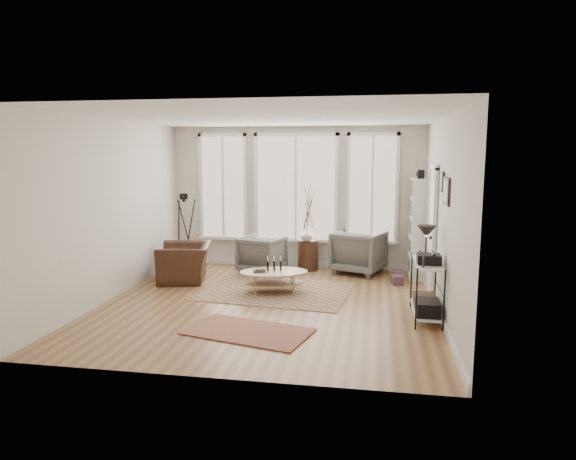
% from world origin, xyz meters
% --- Properties ---
extents(room, '(5.50, 5.54, 2.90)m').
position_xyz_m(room, '(0.02, 0.03, 1.43)').
color(room, '#9C7045').
rests_on(room, ground).
extents(bay_window, '(4.14, 0.12, 2.24)m').
position_xyz_m(bay_window, '(0.00, 2.71, 1.61)').
color(bay_window, tan).
rests_on(bay_window, ground).
extents(door, '(0.09, 1.06, 2.22)m').
position_xyz_m(door, '(2.57, 1.15, 1.12)').
color(door, silver).
rests_on(door, ground).
extents(bookcase, '(0.31, 0.85, 2.06)m').
position_xyz_m(bookcase, '(2.44, 2.23, 0.96)').
color(bookcase, white).
rests_on(bookcase, ground).
extents(low_shelf, '(0.38, 1.08, 1.30)m').
position_xyz_m(low_shelf, '(2.38, -0.30, 0.51)').
color(low_shelf, white).
rests_on(low_shelf, ground).
extents(wall_art, '(0.04, 0.88, 0.44)m').
position_xyz_m(wall_art, '(2.58, -0.27, 1.88)').
color(wall_art, black).
rests_on(wall_art, ground).
extents(rug_main, '(2.69, 2.14, 0.01)m').
position_xyz_m(rug_main, '(-0.04, 0.74, 0.01)').
color(rug_main, brown).
rests_on(rug_main, ground).
extents(rug_runner, '(1.81, 1.28, 0.01)m').
position_xyz_m(rug_runner, '(-0.01, -1.32, 0.01)').
color(rug_runner, maroon).
rests_on(rug_runner, ground).
extents(coffee_table, '(1.32, 1.03, 0.53)m').
position_xyz_m(coffee_table, '(-0.07, 0.68, 0.29)').
color(coffee_table, tan).
rests_on(coffee_table, ground).
extents(armchair_left, '(0.97, 0.99, 0.73)m').
position_xyz_m(armchair_left, '(-0.58, 2.10, 0.37)').
color(armchair_left, slate).
rests_on(armchair_left, ground).
extents(armchair_right, '(1.17, 1.19, 0.85)m').
position_xyz_m(armchair_right, '(1.32, 2.39, 0.42)').
color(armchair_right, slate).
rests_on(armchair_right, ground).
extents(side_table, '(0.41, 0.41, 1.74)m').
position_xyz_m(side_table, '(0.29, 2.45, 0.84)').
color(side_table, '#3D2216').
rests_on(side_table, ground).
extents(vase, '(0.26, 0.26, 0.26)m').
position_xyz_m(vase, '(0.28, 2.34, 0.75)').
color(vase, silver).
rests_on(vase, side_table).
extents(accent_chair, '(1.24, 1.14, 0.68)m').
position_xyz_m(accent_chair, '(-1.86, 1.21, 0.34)').
color(accent_chair, '#3D2216').
rests_on(accent_chair, ground).
extents(tripod_camera, '(0.55, 0.55, 1.56)m').
position_xyz_m(tripod_camera, '(-2.15, 2.00, 0.72)').
color(tripod_camera, black).
rests_on(tripod_camera, ground).
extents(book_stack_near, '(0.22, 0.27, 0.17)m').
position_xyz_m(book_stack_near, '(2.05, 1.93, 0.08)').
color(book_stack_near, maroon).
rests_on(book_stack_near, ground).
extents(book_stack_far, '(0.23, 0.27, 0.16)m').
position_xyz_m(book_stack_far, '(2.05, 1.59, 0.08)').
color(book_stack_far, maroon).
rests_on(book_stack_far, ground).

